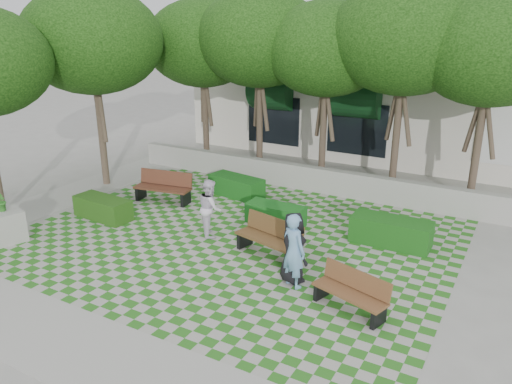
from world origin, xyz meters
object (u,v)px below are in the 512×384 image
Objects in this scene: hedge_midleft at (236,186)px; hedge_west at (103,208)px; hedge_east at (391,232)px; bench_east at (351,292)px; bench_mid at (270,238)px; person_white at (210,208)px; person_blue at (294,251)px; person_dark at (293,248)px; bench_west at (164,187)px; hedge_midright at (276,214)px; planter_back at (5,224)px.

hedge_midleft is 1.04× the size of hedge_west.
hedge_west is at bearing -163.16° from hedge_east.
bench_mid is at bearing 168.83° from bench_east.
person_white is (1.14, -3.28, 0.49)m from hedge_midleft.
person_blue reaches higher than person_dark.
bench_west reaches higher than bench_east.
planter_back is at bearing -141.32° from hedge_midright.
person_dark reaches higher than bench_mid.
person_blue is at bearing 12.02° from planter_back.
hedge_east is (2.64, 2.28, -0.11)m from bench_mid.
person_dark is at bearing -114.74° from hedge_east.
bench_east is 3.18m from bench_mid.
person_blue reaches higher than bench_west.
hedge_west is at bearing -163.54° from bench_mid.
person_white is (4.84, 3.25, 0.34)m from planter_back.
hedge_west is at bearing -123.30° from hedge_midleft.
hedge_west is 7.19m from person_blue.
hedge_midright is at bearing 153.34° from bench_east.
person_white is (-4.78, -1.94, 0.46)m from hedge_east.
bench_east is 9.88m from planter_back.
person_white is (-4.95, 1.83, 0.41)m from bench_east.
bench_west is 1.13× the size of person_blue.
person_blue is at bearing -154.93° from person_white.
person_white reaches higher than hedge_midleft.
hedge_midright is (-3.66, 3.48, -0.11)m from bench_east.
person_dark is at bearing -33.48° from bench_west.
hedge_west is (-5.86, -0.29, -0.15)m from bench_mid.
bench_west is 4.33m from hedge_midright.
person_dark reaches higher than bench_east.
person_blue is (6.43, -3.05, 0.41)m from bench_west.
hedge_west is at bearing 66.87° from planter_back.
bench_east reaches higher than hedge_midleft.
bench_east is 0.98× the size of person_blue.
hedge_east is 1.46× the size of planter_back.
hedge_east is 5.18m from person_white.
bench_west reaches higher than hedge_midright.
person_blue reaches higher than planter_back.
bench_west is at bearing 173.58° from bench_mid.
person_white reaches higher than hedge_west.
bench_east is 0.82× the size of hedge_east.
bench_mid is at bearing 22.65° from planter_back.
bench_mid is 1.15× the size of person_dark.
hedge_west is 3.80m from person_white.
planter_back is (-3.69, -6.53, 0.15)m from hedge_midleft.
person_white is (-3.39, 1.50, -0.07)m from person_blue.
person_blue reaches higher than bench_east.
person_white is (-1.29, -1.65, 0.53)m from hedge_midright.
bench_east reaches higher than hedge_east.
hedge_east is at bearing -6.36° from bench_west.
hedge_west is 1.15× the size of person_white.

